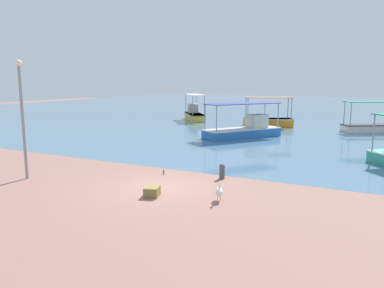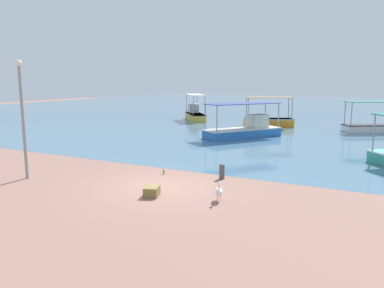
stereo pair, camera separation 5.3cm
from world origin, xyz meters
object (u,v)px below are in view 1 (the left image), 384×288
Objects in this scene: pelican at (219,191)px; glass_bottle at (164,172)px; fishing_boat_far_left at (194,114)px; lamp_post at (22,113)px; fishing_boat_near_left at (244,129)px; fishing_boat_center at (379,126)px; cargo_crate at (152,191)px; fishing_boat_near_right at (268,121)px; mooring_bollard at (222,171)px.

pelican is 2.96× the size of glass_bottle.
glass_bottle is (-3.94, 2.51, -0.27)m from pelican.
fishing_boat_far_left is 0.93× the size of lamp_post.
fishing_boat_near_left reaches higher than fishing_boat_center.
fishing_boat_center reaches higher than glass_bottle.
pelican is at bearing 13.63° from cargo_crate.
cargo_crate is (2.00, -23.74, -0.38)m from fishing_boat_near_right.
lamp_post is at bearing -119.72° from fishing_boat_center.
fishing_boat_near_left is 9.09× the size of cargo_crate.
lamp_post reaches higher than glass_bottle.
fishing_boat_near_left is at bearing 91.92° from glass_bottle.
fishing_boat_far_left reaches higher than cargo_crate.
cargo_crate is (1.80, -16.20, -0.46)m from fishing_boat_near_left.
pelican is 2.66m from cargo_crate.
mooring_bollard is at bearing 110.47° from pelican.
mooring_bollard is 3.92m from cargo_crate.
lamp_post is (4.52, -26.34, 2.36)m from fishing_boat_far_left.
fishing_boat_far_left is 6.97× the size of mooring_bollard.
fishing_boat_near_right is at bearing 91.78° from glass_bottle.
fishing_boat_center is 18.83m from fishing_boat_far_left.
fishing_boat_near_right is 23.56m from pelican.
lamp_post is at bearing -173.78° from pelican.
fishing_boat_near_left is at bearing 96.35° from cargo_crate.
fishing_boat_near_right is 9.37m from fishing_boat_far_left.
fishing_boat_near_right is 0.79× the size of fishing_boat_center.
pelican reaches higher than mooring_bollard.
fishing_boat_near_left is at bearing -46.37° from fishing_boat_far_left.
mooring_bollard is (3.46, -20.10, -0.19)m from fishing_boat_near_right.
fishing_boat_center is 8.94× the size of cargo_crate.
fishing_boat_far_left is 18.40× the size of glass_bottle.
fishing_boat_center is 21.86m from mooring_bollard.
fishing_boat_center is at bearing 41.51° from fishing_boat_near_left.
lamp_post is (-4.58, -24.11, 2.46)m from fishing_boat_near_right.
fishing_boat_far_left is at bearing 99.75° from lamp_post.
fishing_boat_far_left is at bearing 113.11° from glass_bottle.
lamp_post is at bearing -146.07° from glass_bottle.
glass_bottle is at bearing 33.93° from lamp_post.
fishing_boat_near_right is 7.53m from fishing_boat_near_left.
fishing_boat_center is at bearing 77.99° from pelican.
lamp_post is 7.51× the size of mooring_bollard.
fishing_boat_far_left reaches higher than mooring_bollard.
pelican is at bearing -78.80° from fishing_boat_near_right.
fishing_boat_far_left is 28.24m from cargo_crate.
fishing_boat_far_left reaches higher than fishing_boat_near_left.
fishing_boat_near_right is 18.25× the size of glass_bottle.
cargo_crate is at bearing -111.78° from mooring_bollard.
fishing_boat_far_left is 25.62m from mooring_bollard.
pelican is at bearing -102.01° from fishing_boat_center.
lamp_post is at bearing -153.49° from mooring_bollard.
fishing_boat_near_right reaches higher than mooring_bollard.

